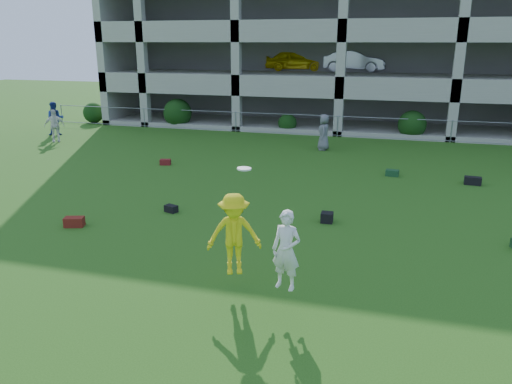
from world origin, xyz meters
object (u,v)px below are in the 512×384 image
(bystander_c, at_px, (324,132))
(parking_garage, at_px, (357,28))
(crate_d, at_px, (327,217))
(bystander_a, at_px, (55,119))
(frisbee_contest, at_px, (244,237))
(bystander_b, at_px, (54,126))

(bystander_c, height_order, parking_garage, parking_garage)
(bystander_c, distance_m, crate_d, 10.39)
(bystander_a, relative_size, bystander_c, 1.07)
(bystander_a, xyz_separation_m, frisbee_contest, (15.86, -14.96, 0.37))
(bystander_b, bearing_deg, bystander_a, 91.69)
(bystander_a, height_order, parking_garage, parking_garage)
(bystander_c, relative_size, frisbee_contest, 0.71)
(bystander_c, distance_m, frisbee_contest, 15.16)
(bystander_a, distance_m, crate_d, 19.69)
(bystander_a, relative_size, crate_d, 5.40)
(bystander_c, height_order, frisbee_contest, frisbee_contest)
(bystander_a, relative_size, bystander_b, 1.09)
(crate_d, bearing_deg, bystander_b, 151.95)
(bystander_b, height_order, parking_garage, parking_garage)
(bystander_b, height_order, bystander_c, bystander_c)
(frisbee_contest, distance_m, parking_garage, 27.97)
(frisbee_contest, bearing_deg, bystander_a, 136.67)
(bystander_b, relative_size, bystander_c, 0.98)
(bystander_c, bearing_deg, frisbee_contest, -7.89)
(bystander_b, relative_size, crate_d, 4.93)
(bystander_c, bearing_deg, parking_garage, 168.80)
(bystander_b, height_order, frisbee_contest, frisbee_contest)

